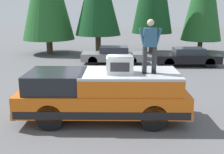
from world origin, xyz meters
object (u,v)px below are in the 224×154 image
Objects in this scene: parked_car_grey at (113,55)px; parked_car_black at (187,57)px; pickup_truck at (103,95)px; person_on_truck_bed at (150,45)px; compressor_unit at (120,65)px.

parked_car_black is at bearing -97.00° from parked_car_grey.
person_on_truck_bed reaches higher than pickup_truck.
parked_car_black is (9.12, -5.08, -0.29)m from pickup_truck.
compressor_unit is 1.13m from person_on_truck_bed.
parked_car_black is (9.28, -3.59, -1.97)m from person_on_truck_bed.
pickup_truck is 3.28× the size of person_on_truck_bed.
parked_car_grey is (9.90, 0.32, -1.35)m from compressor_unit.
person_on_truck_bed is 0.41× the size of parked_car_black.
pickup_truck is at bearing 71.90° from compressor_unit.
person_on_truck_bed reaches higher than compressor_unit.
compressor_unit is (-0.18, -0.55, 1.05)m from pickup_truck.
parked_car_grey is (9.87, 1.25, -1.97)m from person_on_truck_bed.
parked_car_grey is at bearing -1.36° from pickup_truck.
parked_car_grey is at bearing 1.83° from compressor_unit.
pickup_truck reaches higher than parked_car_black.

